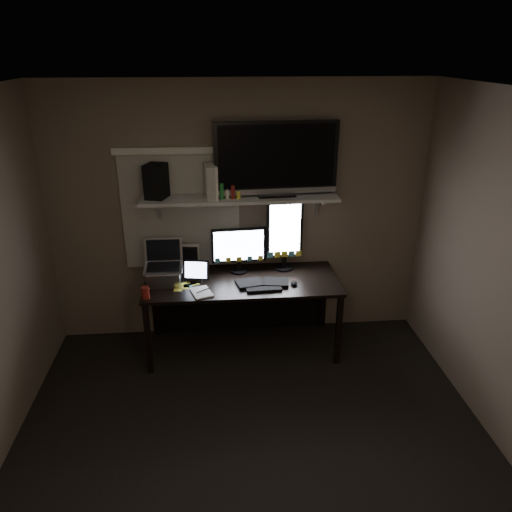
{
  "coord_description": "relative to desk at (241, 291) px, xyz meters",
  "views": [
    {
      "loc": [
        -0.24,
        -2.77,
        2.74
      ],
      "look_at": [
        0.12,
        1.25,
        1.04
      ],
      "focal_mm": 35.0,
      "sensor_mm": 36.0,
      "label": 1
    }
  ],
  "objects": [
    {
      "name": "ceiling",
      "position": [
        0.0,
        -1.55,
        1.95
      ],
      "size": [
        3.6,
        3.6,
        0.0
      ],
      "primitive_type": "plane",
      "rotation": [
        3.14,
        0.0,
        0.0
      ],
      "color": "silver",
      "rests_on": "back_wall"
    },
    {
      "name": "monitor_portrait",
      "position": [
        0.43,
        0.12,
        0.53
      ],
      "size": [
        0.35,
        0.08,
        0.7
      ],
      "primitive_type": "cube",
      "rotation": [
        0.0,
        0.0,
        0.06
      ],
      "color": "black",
      "rests_on": "desk"
    },
    {
      "name": "back_wall",
      "position": [
        0.0,
        0.25,
        0.7
      ],
      "size": [
        3.6,
        0.0,
        3.6
      ],
      "primitive_type": "plane",
      "rotation": [
        1.57,
        0.0,
        0.0
      ],
      "color": "#736452",
      "rests_on": "floor"
    },
    {
      "name": "game_console",
      "position": [
        -0.26,
        0.07,
        1.08
      ],
      "size": [
        0.12,
        0.26,
        0.3
      ],
      "primitive_type": "cube",
      "rotation": [
        0.0,
        0.0,
        0.19
      ],
      "color": "silver",
      "rests_on": "wall_shelf"
    },
    {
      "name": "file_sorter",
      "position": [
        -0.51,
        0.14,
        0.32
      ],
      "size": [
        0.24,
        0.15,
        0.28
      ],
      "primitive_type": "cube",
      "rotation": [
        0.0,
        0.0,
        -0.23
      ],
      "color": "black",
      "rests_on": "desk"
    },
    {
      "name": "bottles",
      "position": [
        -0.14,
        0.02,
        1.0
      ],
      "size": [
        0.23,
        0.09,
        0.14
      ],
      "primitive_type": null,
      "rotation": [
        0.0,
        0.0,
        0.19
      ],
      "color": "#A50F0C",
      "rests_on": "wall_shelf"
    },
    {
      "name": "speaker",
      "position": [
        -0.74,
        0.1,
        1.08
      ],
      "size": [
        0.22,
        0.25,
        0.31
      ],
      "primitive_type": "cube",
      "rotation": [
        0.0,
        0.0,
        -0.31
      ],
      "color": "black",
      "rests_on": "wall_shelf"
    },
    {
      "name": "cup",
      "position": [
        -0.85,
        -0.41,
        0.23
      ],
      "size": [
        0.07,
        0.07,
        0.1
      ],
      "primitive_type": "cylinder",
      "rotation": [
        0.0,
        0.0,
        -0.05
      ],
      "color": "maroon",
      "rests_on": "desk"
    },
    {
      "name": "desk",
      "position": [
        0.0,
        0.0,
        0.0
      ],
      "size": [
        1.8,
        0.75,
        0.73
      ],
      "color": "black",
      "rests_on": "floor"
    },
    {
      "name": "window_blinds",
      "position": [
        -0.55,
        0.24,
        0.75
      ],
      "size": [
        1.1,
        0.02,
        1.1
      ],
      "primitive_type": "cube",
      "color": "beige",
      "rests_on": "back_wall"
    },
    {
      "name": "tv",
      "position": [
        0.33,
        0.09,
        1.26
      ],
      "size": [
        1.13,
        0.26,
        0.67
      ],
      "primitive_type": "cube",
      "rotation": [
        0.0,
        0.0,
        0.06
      ],
      "color": "black",
      "rests_on": "wall_shelf"
    },
    {
      "name": "wall_shelf",
      "position": [
        0.0,
        0.08,
        0.91
      ],
      "size": [
        1.8,
        0.35,
        0.03
      ],
      "primitive_type": "cube",
      "color": "beige",
      "rests_on": "back_wall"
    },
    {
      "name": "mouse",
      "position": [
        0.47,
        -0.26,
        0.19
      ],
      "size": [
        0.07,
        0.1,
        0.04
      ],
      "primitive_type": "ellipsoid",
      "rotation": [
        0.0,
        0.0,
        -0.05
      ],
      "color": "black",
      "rests_on": "desk"
    },
    {
      "name": "sticky_notes",
      "position": [
        -0.45,
        -0.21,
        0.18
      ],
      "size": [
        0.34,
        0.26,
        0.0
      ],
      "primitive_type": null,
      "rotation": [
        0.0,
        0.0,
        -0.1
      ],
      "color": "#FAF244",
      "rests_on": "desk"
    },
    {
      "name": "tablet",
      "position": [
        -0.42,
        -0.1,
        0.28
      ],
      "size": [
        0.26,
        0.15,
        0.21
      ],
      "primitive_type": "cube",
      "rotation": [
        0.0,
        0.0,
        -0.2
      ],
      "color": "black",
      "rests_on": "desk"
    },
    {
      "name": "keyboard",
      "position": [
        0.18,
        -0.23,
        0.19
      ],
      "size": [
        0.49,
        0.21,
        0.03
      ],
      "primitive_type": "cube",
      "rotation": [
        0.0,
        0.0,
        0.04
      ],
      "color": "black",
      "rests_on": "desk"
    },
    {
      "name": "monitor_landscape",
      "position": [
        -0.02,
        0.07,
        0.4
      ],
      "size": [
        0.52,
        0.09,
        0.45
      ],
      "primitive_type": "cube",
      "rotation": [
        0.0,
        0.0,
        0.06
      ],
      "color": "black",
      "rests_on": "desk"
    },
    {
      "name": "notepad",
      "position": [
        -0.37,
        -0.35,
        0.18
      ],
      "size": [
        0.23,
        0.27,
        0.01
      ],
      "primitive_type": "cube",
      "rotation": [
        0.0,
        0.0,
        0.32
      ],
      "color": "silver",
      "rests_on": "desk"
    },
    {
      "name": "floor",
      "position": [
        0.0,
        -1.55,
        -0.55
      ],
      "size": [
        3.6,
        3.6,
        0.0
      ],
      "primitive_type": "plane",
      "color": "black",
      "rests_on": "ground"
    },
    {
      "name": "laptop",
      "position": [
        -0.72,
        -0.12,
        0.37
      ],
      "size": [
        0.35,
        0.28,
        0.39
      ],
      "primitive_type": "cube",
      "rotation": [
        0.0,
        0.0,
        -0.0
      ],
      "color": "#ACADB1",
      "rests_on": "desk"
    }
  ]
}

